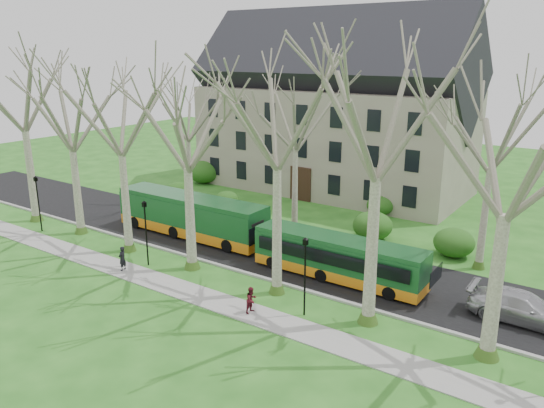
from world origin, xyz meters
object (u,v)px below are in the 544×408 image
Objects in this scene: bus_lead at (191,215)px; pedestrian_a at (122,258)px; bus_follow at (338,257)px; sedan at (522,307)px; pedestrian_b at (252,300)px.

pedestrian_a is at bearing -83.14° from bus_lead.
bus_lead is 12.80m from bus_follow.
bus_lead is 7.96× the size of pedestrian_a.
bus_lead reaches higher than pedestrian_a.
sedan is 23.41m from pedestrian_a.
bus_follow is at bearing -3.49° from bus_lead.
pedestrian_b is (-1.68, -6.57, -0.63)m from bus_follow.
pedestrian_a is (-22.23, -7.35, 0.02)m from sedan.
pedestrian_a is (0.95, -7.40, -0.79)m from bus_lead.
bus_lead is at bearing 176.59° from bus_follow.
pedestrian_a is 1.10× the size of pedestrian_b.
sedan is (10.40, 0.63, -0.58)m from bus_follow.
bus_follow is (12.78, -0.68, -0.23)m from bus_lead.
bus_lead is 23.19m from sedan.
bus_lead reaches higher than pedestrian_b.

